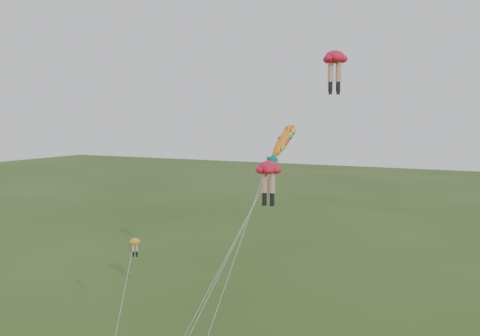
% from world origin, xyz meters
% --- Properties ---
extents(legs_kite_red_high, '(8.89, 11.13, 20.86)m').
position_xyz_m(legs_kite_red_high, '(6.68, 8.65, 20.00)').
color(legs_kite_red_high, red).
rests_on(legs_kite_red_high, ground).
extents(legs_kite_red_mid, '(3.91, 6.18, 13.94)m').
position_xyz_m(legs_kite_red_mid, '(4.85, 2.16, 13.19)').
color(legs_kite_red_mid, red).
rests_on(legs_kite_red_mid, ground).
extents(legs_kite_yellow, '(3.32, 7.26, 8.00)m').
position_xyz_m(legs_kite_yellow, '(-5.71, 2.98, 7.10)').
color(legs_kite_yellow, yellow).
rests_on(legs_kite_yellow, ground).
extents(fish_kite, '(4.57, 11.79, 16.20)m').
position_xyz_m(fish_kite, '(2.96, 9.15, 14.71)').
color(fish_kite, yellow).
rests_on(fish_kite, ground).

